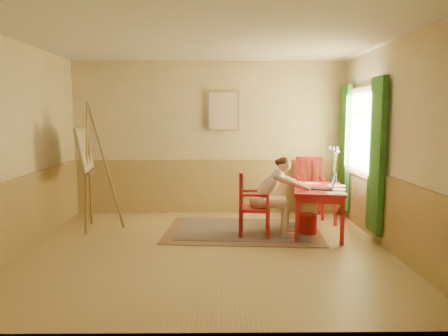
{
  "coord_description": "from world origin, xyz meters",
  "views": [
    {
      "loc": [
        0.18,
        -5.62,
        1.8
      ],
      "look_at": [
        0.25,
        0.55,
        1.05
      ],
      "focal_mm": 34.08,
      "sensor_mm": 36.0,
      "label": 1
    }
  ],
  "objects_px": {
    "chair_left": "(251,204)",
    "chair_back": "(309,187)",
    "easel": "(87,154)",
    "table": "(318,193)",
    "figure": "(273,193)",
    "laptop": "(325,187)"
  },
  "relations": [
    {
      "from": "chair_left",
      "to": "chair_back",
      "type": "xyz_separation_m",
      "value": [
        1.14,
        1.23,
        0.04
      ]
    },
    {
      "from": "easel",
      "to": "table",
      "type": "bearing_deg",
      "value": -4.81
    },
    {
      "from": "chair_left",
      "to": "figure",
      "type": "relative_size",
      "value": 0.81
    },
    {
      "from": "chair_left",
      "to": "easel",
      "type": "xyz_separation_m",
      "value": [
        -2.57,
        0.41,
        0.71
      ]
    },
    {
      "from": "table",
      "to": "figure",
      "type": "distance_m",
      "value": 0.72
    },
    {
      "from": "laptop",
      "to": "easel",
      "type": "bearing_deg",
      "value": 172.62
    },
    {
      "from": "chair_left",
      "to": "laptop",
      "type": "relative_size",
      "value": 2.51
    },
    {
      "from": "figure",
      "to": "laptop",
      "type": "height_order",
      "value": "figure"
    },
    {
      "from": "laptop",
      "to": "easel",
      "type": "height_order",
      "value": "easel"
    },
    {
      "from": "laptop",
      "to": "chair_left",
      "type": "bearing_deg",
      "value": 176.5
    },
    {
      "from": "chair_back",
      "to": "laptop",
      "type": "distance_m",
      "value": 1.32
    },
    {
      "from": "chair_back",
      "to": "easel",
      "type": "height_order",
      "value": "easel"
    },
    {
      "from": "laptop",
      "to": "chair_back",
      "type": "bearing_deg",
      "value": 87.96
    },
    {
      "from": "figure",
      "to": "chair_left",
      "type": "bearing_deg",
      "value": 177.07
    },
    {
      "from": "chair_left",
      "to": "easel",
      "type": "bearing_deg",
      "value": 170.99
    },
    {
      "from": "table",
      "to": "laptop",
      "type": "xyz_separation_m",
      "value": [
        0.06,
        -0.17,
        0.13
      ]
    },
    {
      "from": "figure",
      "to": "table",
      "type": "bearing_deg",
      "value": 9.7
    },
    {
      "from": "table",
      "to": "figure",
      "type": "relative_size",
      "value": 1.09
    },
    {
      "from": "chair_back",
      "to": "laptop",
      "type": "xyz_separation_m",
      "value": [
        -0.05,
        -1.3,
        0.23
      ]
    },
    {
      "from": "chair_left",
      "to": "easel",
      "type": "height_order",
      "value": "easel"
    },
    {
      "from": "table",
      "to": "easel",
      "type": "height_order",
      "value": "easel"
    },
    {
      "from": "figure",
      "to": "easel",
      "type": "distance_m",
      "value": 2.98
    }
  ]
}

